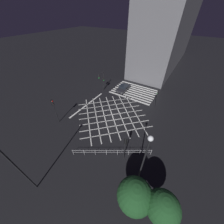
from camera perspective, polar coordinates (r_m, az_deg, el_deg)
ground_plane at (r=22.97m, az=-0.00°, el=-1.20°), size 200.00×200.00×0.00m
road_markings at (r=27.10m, az=6.09°, el=5.86°), size 14.70×20.42×0.01m
office_building at (r=47.92m, az=25.08°, el=32.06°), size 10.06×36.11×21.75m
traffic_light_nw_cross at (r=15.07m, az=6.09°, el=-14.73°), size 0.36×0.39×4.07m
traffic_light_se_main at (r=28.87m, az=-4.08°, el=14.00°), size 0.39×0.36×3.47m
traffic_light_ne_main at (r=21.44m, az=-25.02°, el=2.12°), size 0.39×0.36×4.59m
traffic_light_sw_main at (r=25.09m, az=20.12°, el=7.31°), size 0.39×0.36×3.56m
traffic_light_se_cross at (r=28.79m, az=-4.93°, el=15.30°), size 0.36×1.86×4.32m
street_lamp_east at (r=13.92m, az=-38.69°, el=-17.78°), size 0.41×0.41×8.31m
street_lamp_west at (r=11.46m, az=14.13°, el=-20.98°), size 0.40×0.40×8.57m
street_tree_near at (r=12.26m, az=10.36°, el=-33.43°), size 2.93×2.93×5.03m
street_tree_far at (r=12.19m, az=22.13°, el=-35.37°), size 2.53×2.53×5.14m
waiting_car at (r=30.04m, az=5.28°, el=10.92°), size 1.89×4.08×1.22m
pedestrian_railing at (r=17.13m, az=-0.00°, el=-17.74°), size 8.76×5.55×1.05m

